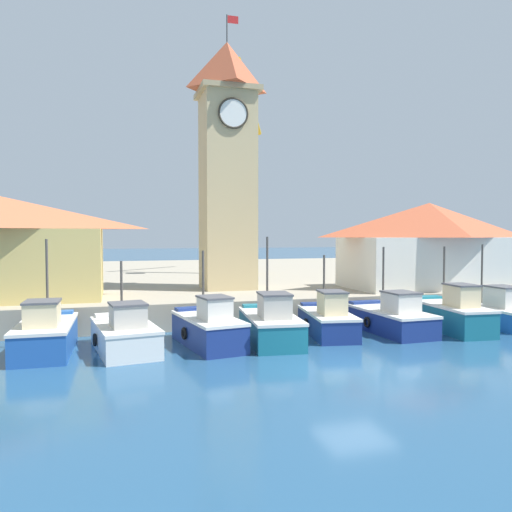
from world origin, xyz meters
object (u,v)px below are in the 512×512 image
Objects in this scene: fishing_boat_center at (327,320)px; warehouse_right at (429,244)px; fishing_boat_left_inner at (208,328)px; clock_tower at (227,159)px; port_crane_near at (240,200)px; fishing_boat_mid_right at (391,318)px; fishing_boat_right_inner at (451,314)px; fishing_boat_mid_left at (270,324)px; fishing_boat_left_outer at (125,334)px; fishing_boat_far_left at (46,334)px; fishing_boat_right_outer at (491,311)px.

warehouse_right reaches higher than fishing_boat_center.
fishing_boat_left_inner is 0.29× the size of clock_tower.
fishing_boat_left_inner is at bearing -107.53° from port_crane_near.
port_crane_near is at bearing 72.47° from fishing_boat_left_inner.
fishing_boat_mid_right reaches higher than fishing_boat_left_inner.
fishing_boat_left_inner is at bearing -179.83° from fishing_boat_right_inner.
port_crane_near is (3.55, 11.11, -1.68)m from clock_tower.
fishing_boat_right_inner is at bearing -75.22° from port_crane_near.
fishing_boat_left_inner is 0.93× the size of fishing_boat_mid_left.
fishing_boat_mid_right is 13.69m from clock_tower.
fishing_boat_left_outer is 15.28m from fishing_boat_right_inner.
fishing_boat_far_left is 0.29× the size of clock_tower.
fishing_boat_far_left is at bearing 179.97° from fishing_boat_mid_right.
fishing_boat_left_outer is at bearing -115.71° from port_crane_near.
fishing_boat_mid_left is at bearing -166.92° from fishing_boat_center.
fishing_boat_far_left is 6.40m from fishing_boat_left_inner.
fishing_boat_right_outer reaches higher than fishing_boat_center.
fishing_boat_far_left is 24.73m from port_crane_near.
fishing_boat_right_inner is at bearing -46.37° from clock_tower.
fishing_boat_center is at bearing 173.58° from fishing_boat_right_inner.
fishing_boat_mid_right is (12.29, 0.50, -0.01)m from fishing_boat_left_outer.
clock_tower reaches higher than fishing_boat_left_outer.
port_crane_near reaches higher than fishing_boat_mid_left.
port_crane_near is at bearing 72.28° from clock_tower.
fishing_boat_far_left is 1.00× the size of fishing_boat_left_inner.
fishing_boat_right_outer is (3.04, 0.81, -0.12)m from fishing_boat_right_inner.
fishing_boat_far_left is 18.28m from fishing_boat_right_inner.
fishing_boat_mid_left is 12.24m from fishing_boat_right_outer.
fishing_boat_left_inner is 11.90m from fishing_boat_right_inner.
warehouse_right is at bearing 28.20° from fishing_boat_mid_left.
fishing_boat_left_inner is at bearing -0.66° from fishing_boat_left_outer.
fishing_boat_mid_right reaches higher than fishing_boat_left_outer.
port_crane_near is (3.76, 20.51, 6.79)m from fishing_boat_mid_left.
fishing_boat_mid_right is 9.56m from warehouse_right.
fishing_boat_right_inner is 0.97× the size of fishing_boat_right_outer.
fishing_boat_mid_left is (9.11, -0.51, 0.01)m from fishing_boat_far_left.
fishing_boat_center is 0.27× the size of port_crane_near.
fishing_boat_left_inner is at bearing -4.90° from fishing_boat_far_left.
fishing_boat_left_outer is at bearing -177.68° from fishing_boat_mid_right.
fishing_boat_left_outer is 0.96× the size of fishing_boat_mid_right.
fishing_boat_far_left is 12.10m from fishing_boat_center.
fishing_boat_center is 0.94× the size of fishing_boat_right_outer.
clock_tower is at bearing 144.41° from fishing_boat_right_outer.
fishing_boat_mid_left is 3.07m from fishing_boat_center.
fishing_boat_left_outer is 23.76m from port_crane_near.
clock_tower reaches higher than fishing_boat_left_inner.
fishing_boat_right_outer is 0.48× the size of warehouse_right.
fishing_boat_right_outer reaches higher than fishing_boat_mid_right.
fishing_boat_right_inner is (18.28, -0.51, 0.05)m from fishing_boat_far_left.
clock_tower reaches higher than fishing_boat_far_left.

